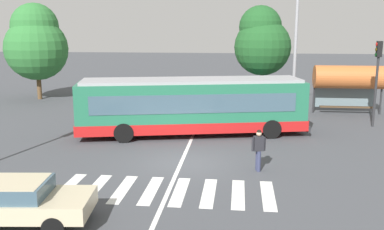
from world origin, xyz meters
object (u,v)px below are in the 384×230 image
object	(u,v)px
city_transit_bus	(192,106)
twin_arm_street_lamp	(296,37)
foreground_sedan	(13,200)
background_tree_left	(36,42)
pedestrian_crossing_street	(259,148)
parked_car_red	(184,92)
traffic_light_far_corner	(377,70)
parked_car_teal	(253,92)
parked_car_white	(218,92)
bus_stop_shelter	(348,78)
background_tree_right	(262,41)

from	to	relation	value
city_transit_bus	twin_arm_street_lamp	xyz separation A→B (m)	(5.94, 5.31, 3.56)
foreground_sedan	background_tree_left	size ratio (longest dim) A/B	0.61
pedestrian_crossing_street	parked_car_red	xyz separation A→B (m)	(-5.12, 16.08, -0.20)
traffic_light_far_corner	twin_arm_street_lamp	distance (m)	5.23
background_tree_left	city_transit_bus	bearing A→B (deg)	-37.20
parked_car_red	twin_arm_street_lamp	bearing A→B (deg)	-33.88
parked_car_red	parked_car_teal	bearing A→B (deg)	5.64
traffic_light_far_corner	parked_car_red	bearing A→B (deg)	148.86
parked_car_white	parked_car_teal	xyz separation A→B (m)	(2.71, 0.49, 0.00)
twin_arm_street_lamp	pedestrian_crossing_street	bearing A→B (deg)	-103.53
bus_stop_shelter	twin_arm_street_lamp	world-z (taller)	twin_arm_street_lamp
foreground_sedan	traffic_light_far_corner	distance (m)	20.53
foreground_sedan	traffic_light_far_corner	world-z (taller)	traffic_light_far_corner
background_tree_left	parked_car_teal	bearing A→B (deg)	2.17
twin_arm_street_lamp	background_tree_left	world-z (taller)	twin_arm_street_lamp
parked_car_red	parked_car_teal	world-z (taller)	same
parked_car_red	twin_arm_street_lamp	distance (m)	10.30
twin_arm_street_lamp	background_tree_right	world-z (taller)	twin_arm_street_lamp
parked_car_teal	traffic_light_far_corner	bearing A→B (deg)	-49.18
parked_car_teal	traffic_light_far_corner	xyz separation A→B (m)	(6.80, -7.87, 2.56)
bus_stop_shelter	city_transit_bus	bearing A→B (deg)	-144.28
parked_car_teal	background_tree_right	bearing A→B (deg)	75.69
city_transit_bus	traffic_light_far_corner	bearing A→B (deg)	17.01
foreground_sedan	bus_stop_shelter	xyz separation A→B (m)	(13.74, 18.27, 1.65)
background_tree_left	parked_car_red	bearing A→B (deg)	0.60
background_tree_right	city_transit_bus	bearing A→B (deg)	-107.15
parked_car_red	parked_car_white	xyz separation A→B (m)	(2.64, 0.03, 0.00)
parked_car_teal	city_transit_bus	bearing A→B (deg)	-107.85
city_transit_bus	background_tree_right	size ratio (longest dim) A/B	1.66
parked_car_teal	bus_stop_shelter	xyz separation A→B (m)	(6.17, -4.04, 1.65)
twin_arm_street_lamp	background_tree_left	bearing A→B (deg)	165.50
bus_stop_shelter	background_tree_right	distance (m)	9.01
twin_arm_street_lamp	background_tree_left	xyz separation A→B (m)	(-19.62, 5.07, -0.60)
pedestrian_crossing_street	traffic_light_far_corner	distance (m)	11.46
parked_car_white	background_tree_right	distance (m)	6.10
pedestrian_crossing_street	parked_car_white	world-z (taller)	pedestrian_crossing_street
pedestrian_crossing_street	traffic_light_far_corner	xyz separation A→B (m)	(7.03, 8.74, 2.35)
parked_car_red	parked_car_white	size ratio (longest dim) A/B	1.02
background_tree_right	parked_car_teal	bearing A→B (deg)	-104.31
bus_stop_shelter	background_tree_right	size ratio (longest dim) A/B	0.60
parked_car_white	background_tree_left	bearing A→B (deg)	-179.37
twin_arm_street_lamp	background_tree_right	distance (m)	8.69
city_transit_bus	foreground_sedan	bearing A→B (deg)	-109.61
bus_stop_shelter	foreground_sedan	bearing A→B (deg)	-126.95
city_transit_bus	bus_stop_shelter	bearing A→B (deg)	35.72
background_tree_left	foreground_sedan	bearing A→B (deg)	-65.96
city_transit_bus	twin_arm_street_lamp	bearing A→B (deg)	41.78
foreground_sedan	twin_arm_street_lamp	world-z (taller)	twin_arm_street_lamp
pedestrian_crossing_street	parked_car_red	distance (m)	16.87
traffic_light_far_corner	bus_stop_shelter	xyz separation A→B (m)	(-0.63, 3.83, -0.90)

